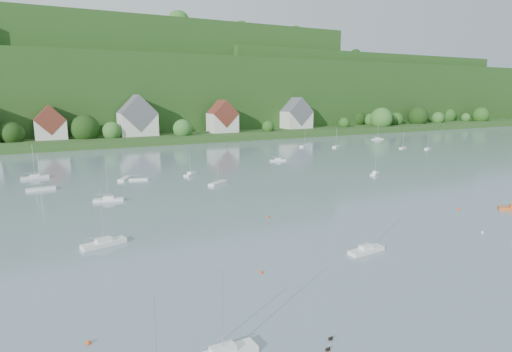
{
  "coord_description": "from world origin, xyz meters",
  "views": [
    {
      "loc": [
        -36.22,
        -4.41,
        21.39
      ],
      "look_at": [
        5.28,
        75.0,
        4.0
      ],
      "focal_mm": 29.86,
      "sensor_mm": 36.0,
      "label": 1
    }
  ],
  "objects": [
    {
      "name": "far_sailboat_cluster",
      "position": [
        3.35,
        115.75,
        0.37
      ],
      "size": [
        203.12,
        69.79,
        8.71
      ],
      "color": "white",
      "rests_on": "ground"
    },
    {
      "name": "duck_pair",
      "position": [
        -15.17,
        22.19,
        0.12
      ],
      "size": [
        1.71,
        1.51,
        0.36
      ],
      "color": "black",
      "rests_on": "ground"
    },
    {
      "name": "mooring_buoy_5",
      "position": [
        -33.62,
        32.02,
        0.0
      ],
      "size": [
        0.43,
        0.43,
        0.43
      ],
      "primitive_type": "sphere",
      "color": "#FF480D",
      "rests_on": "ground"
    },
    {
      "name": "mooring_buoy_1",
      "position": [
        24.52,
        35.43,
        0.0
      ],
      "size": [
        0.42,
        0.42,
        0.42
      ],
      "primitive_type": "sphere",
      "color": "white",
      "rests_on": "ground"
    },
    {
      "name": "mooring_buoy_0",
      "position": [
        -13.25,
        38.17,
        0.0
      ],
      "size": [
        0.38,
        0.38,
        0.38
      ],
      "primitive_type": "sphere",
      "color": "#FF480D",
      "rests_on": "ground"
    },
    {
      "name": "far_shore_strip",
      "position": [
        0.0,
        200.0,
        1.5
      ],
      "size": [
        600.0,
        60.0,
        3.0
      ],
      "primitive_type": "cube",
      "color": "#264D1D",
      "rests_on": "ground"
    },
    {
      "name": "forested_ridge",
      "position": [
        0.39,
        268.57,
        22.89
      ],
      "size": [
        620.0,
        181.22,
        69.89
      ],
      "color": "#183B12",
      "rests_on": "ground"
    },
    {
      "name": "village_building_3",
      "position": [
        45.0,
        186.0,
        9.43
      ],
      "size": [
        13.0,
        10.4,
        15.5
      ],
      "color": "silver",
      "rests_on": "far_shore_strip"
    },
    {
      "name": "mooring_buoy_2",
      "position": [
        33.32,
        46.29,
        0.0
      ],
      "size": [
        0.48,
        0.48,
        0.48
      ],
      "primitive_type": "sphere",
      "color": "#FF480D",
      "rests_on": "ground"
    },
    {
      "name": "near_sailboat_3",
      "position": [
        2.73,
        37.52,
        0.42
      ],
      "size": [
        5.69,
        2.03,
        7.53
      ],
      "rotation": [
        0.0,
        0.0,
        0.08
      ],
      "color": "white",
      "rests_on": "ground"
    },
    {
      "name": "village_building_2",
      "position": [
        5.0,
        188.0,
        10.27
      ],
      "size": [
        16.0,
        11.44,
        18.0
      ],
      "color": "silver",
      "rests_on": "far_shore_strip"
    },
    {
      "name": "near_sailboat_6",
      "position": [
        -28.73,
        56.98,
        0.45
      ],
      "size": [
        6.48,
        3.25,
        8.43
      ],
      "rotation": [
        0.0,
        0.0,
        0.25
      ],
      "color": "white",
      "rests_on": "ground"
    },
    {
      "name": "mooring_buoy_3",
      "position": [
        -1.15,
        58.2,
        0.0
      ],
      "size": [
        0.47,
        0.47,
        0.47
      ],
      "primitive_type": "sphere",
      "color": "#FF480D",
      "rests_on": "ground"
    },
    {
      "name": "village_building_1",
      "position": [
        -30.0,
        189.0,
        8.75
      ],
      "size": [
        12.0,
        9.36,
        14.0
      ],
      "color": "silver",
      "rests_on": "far_shore_strip"
    },
    {
      "name": "village_building_4",
      "position": [
        90.0,
        190.0,
        9.59
      ],
      "size": [
        15.0,
        10.4,
        16.5
      ],
      "color": "silver",
      "rests_on": "far_shore_strip"
    }
  ]
}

